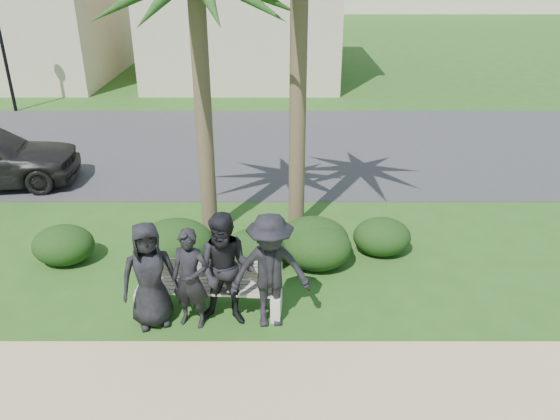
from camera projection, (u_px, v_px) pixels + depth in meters
The scene contains 14 objects.
ground at pixel (242, 302), 8.99m from camera, with size 160.00×160.00×0.00m, color #295017.
footpath at pixel (234, 380), 7.36m from camera, with size 30.00×1.60×0.01m, color tan.
asphalt_street at pixel (259, 146), 16.22m from camera, with size 160.00×8.00×0.01m, color #2D2D30.
park_bench at pixel (210, 291), 8.65m from camera, with size 2.32×0.68×0.80m.
man_a at pixel (149, 275), 8.15m from camera, with size 0.84×0.54×1.71m, color black.
man_b at pixel (190, 279), 8.15m from camera, with size 0.59×0.39×1.62m, color black.
man_c at pixel (226, 270), 8.15m from camera, with size 0.90×0.70×1.85m, color black.
man_d at pixel (270, 271), 8.10m from camera, with size 1.21×0.69×1.87m, color black.
hedge_a at pixel (63, 244), 10.04m from camera, with size 1.13×0.93×0.74m, color #15330E.
hedge_b at pixel (176, 243), 9.90m from camera, with size 1.40×1.16×0.91m, color #15330E.
hedge_c at pixel (256, 248), 9.89m from camera, with size 1.14×0.94×0.74m, color #15330E.
hedge_d at pixel (313, 239), 10.07m from camera, with size 1.33×1.10×0.87m, color #15330E.
hedge_e at pixel (317, 246), 9.88m from camera, with size 1.26×1.04×0.82m, color #15330E.
hedge_f at pixel (382, 236), 10.35m from camera, with size 1.10×0.91×0.72m, color #15330E.
Camera 1 is at (0.63, -7.47, 5.23)m, focal length 35.00 mm.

